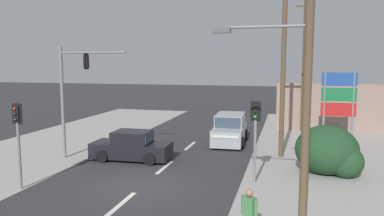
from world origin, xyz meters
name	(u,v)px	position (x,y,z in m)	size (l,w,h in m)	color
ground_plane	(142,186)	(0.00, 0.00, 0.00)	(140.00, 140.00, 0.00)	#303033
lane_dash_near	(121,204)	(0.00, -2.00, 0.00)	(0.20, 2.40, 0.01)	silver
lane_dash_mid	(165,167)	(0.00, 3.00, 0.00)	(0.20, 2.40, 0.01)	silver
lane_dash_far	(190,146)	(0.00, 8.00, 0.00)	(0.20, 2.40, 0.01)	silver
kerb_right_verge	(364,189)	(9.00, 2.00, 0.01)	(10.00, 44.00, 0.02)	#A39E99
kerb_left_verge	(31,152)	(-8.50, 4.00, 0.01)	(8.00, 40.00, 0.02)	#A39E99
utility_pole_foreground_right	(302,79)	(6.24, -2.67, 4.69)	(3.78, 0.37, 8.68)	brown
utility_pole_midground_right	(284,53)	(5.56, 6.57, 5.68)	(1.80, 0.26, 10.86)	brown
utility_pole_background_right	(304,59)	(6.94, 15.20, 5.46)	(1.80, 0.26, 10.44)	brown
traffic_signal_mast	(71,88)	(-5.33, 3.41, 3.83)	(3.68, 0.44, 6.00)	slate
pedestal_signal_right_kerb	(255,128)	(4.54, 1.61, 2.42)	(0.44, 0.30, 3.56)	slate
pedestal_signal_left_kerb	(18,131)	(-4.69, -1.57, 2.42)	(0.44, 0.29, 3.56)	slate
shopping_plaza_sign	(339,98)	(8.94, 10.64, 2.98)	(2.10, 0.16, 4.60)	slate
roadside_bush	(330,152)	(7.80, 3.78, 1.08)	(3.02, 2.59, 2.30)	#1E4223
shopfront_wall_far	(358,108)	(11.00, 16.00, 1.80)	(12.00, 1.00, 3.60)	gray
suv_crossing_left	(230,130)	(2.28, 9.42, 0.88)	(2.18, 4.59, 1.90)	#A3A8AD
sedan_oncoming_near	(132,147)	(-2.17, 3.95, 0.70)	(4.29, 2.00, 1.56)	black
pedestrian_at_kerb	(249,213)	(4.87, -3.92, 0.93)	(0.49, 0.38, 1.63)	#47423D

